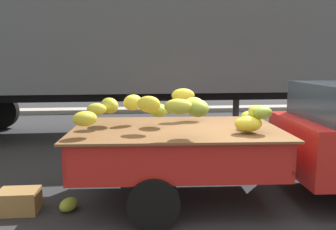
{
  "coord_description": "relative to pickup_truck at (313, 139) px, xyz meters",
  "views": [
    {
      "loc": [
        -1.47,
        -4.22,
        2.01
      ],
      "look_at": [
        -0.97,
        0.8,
        1.19
      ],
      "focal_mm": 35.14,
      "sensor_mm": 36.0,
      "label": 1
    }
  ],
  "objects": [
    {
      "name": "semi_trailer",
      "position": [
        -3.09,
        4.57,
        1.65
      ],
      "size": [
        12.03,
        2.73,
        3.95
      ],
      "rotation": [
        0.0,
        0.0,
        0.01
      ],
      "color": "#4C5156",
      "rests_on": "ground"
    },
    {
      "name": "produce_crate",
      "position": [
        -4.15,
        -0.08,
        -0.74
      ],
      "size": [
        0.52,
        0.37,
        0.31
      ],
      "primitive_type": "cube",
      "rotation": [
        0.0,
        0.0,
        -0.01
      ],
      "color": "olive",
      "rests_on": "ground"
    },
    {
      "name": "fallen_banana_bunch_near_tailgate",
      "position": [
        -3.49,
        -0.11,
        -0.8
      ],
      "size": [
        0.32,
        0.35,
        0.18
      ],
      "primitive_type": "ellipsoid",
      "rotation": [
        0.0,
        0.0,
        1.06
      ],
      "color": "olive",
      "rests_on": "ground"
    },
    {
      "name": "pickup_truck",
      "position": [
        0.0,
        0.0,
        0.0
      ],
      "size": [
        5.2,
        2.04,
        1.7
      ],
      "rotation": [
        0.0,
        0.0,
        -0.05
      ],
      "color": "#B21E19",
      "rests_on": "ground"
    },
    {
      "name": "ground",
      "position": [
        -1.1,
        -0.2,
        -0.89
      ],
      "size": [
        220.0,
        220.0,
        0.0
      ],
      "primitive_type": "plane",
      "color": "#28282B"
    },
    {
      "name": "curb_strip",
      "position": [
        -1.1,
        8.69,
        -0.81
      ],
      "size": [
        80.0,
        0.8,
        0.16
      ],
      "primitive_type": "cube",
      "color": "gray",
      "rests_on": "ground"
    }
  ]
}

